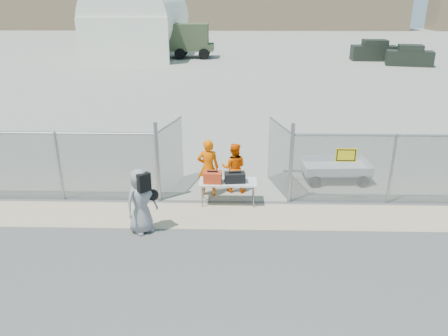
{
  "coord_description": "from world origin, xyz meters",
  "views": [
    {
      "loc": [
        0.31,
        -10.2,
        5.89
      ],
      "look_at": [
        0.0,
        2.0,
        1.1
      ],
      "focal_mm": 35.0,
      "sensor_mm": 36.0,
      "label": 1
    }
  ],
  "objects_px": {
    "folding_table": "(228,192)",
    "security_worker_left": "(208,168)",
    "security_worker_right": "(234,168)",
    "visitor": "(141,201)",
    "utility_trailer": "(335,170)"
  },
  "relations": [
    {
      "from": "security_worker_right",
      "to": "utility_trailer",
      "type": "xyz_separation_m",
      "value": [
        3.45,
        1.01,
        -0.46
      ]
    },
    {
      "from": "security_worker_right",
      "to": "utility_trailer",
      "type": "height_order",
      "value": "security_worker_right"
    },
    {
      "from": "utility_trailer",
      "to": "security_worker_left",
      "type": "bearing_deg",
      "value": -165.82
    },
    {
      "from": "folding_table",
      "to": "security_worker_right",
      "type": "xyz_separation_m",
      "value": [
        0.17,
        0.92,
        0.45
      ]
    },
    {
      "from": "visitor",
      "to": "utility_trailer",
      "type": "height_order",
      "value": "visitor"
    },
    {
      "from": "folding_table",
      "to": "utility_trailer",
      "type": "relative_size",
      "value": 0.59
    },
    {
      "from": "security_worker_left",
      "to": "visitor",
      "type": "bearing_deg",
      "value": 54.95
    },
    {
      "from": "security_worker_left",
      "to": "security_worker_right",
      "type": "relative_size",
      "value": 1.13
    },
    {
      "from": "folding_table",
      "to": "security_worker_right",
      "type": "bearing_deg",
      "value": 79.42
    },
    {
      "from": "security_worker_right",
      "to": "folding_table",
      "type": "bearing_deg",
      "value": 84.29
    },
    {
      "from": "visitor",
      "to": "security_worker_left",
      "type": "bearing_deg",
      "value": 12.21
    },
    {
      "from": "security_worker_left",
      "to": "visitor",
      "type": "height_order",
      "value": "security_worker_left"
    },
    {
      "from": "security_worker_left",
      "to": "security_worker_right",
      "type": "height_order",
      "value": "security_worker_left"
    },
    {
      "from": "folding_table",
      "to": "visitor",
      "type": "xyz_separation_m",
      "value": [
        -2.26,
        -1.75,
        0.53
      ]
    },
    {
      "from": "folding_table",
      "to": "security_worker_left",
      "type": "relative_size",
      "value": 0.93
    }
  ]
}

